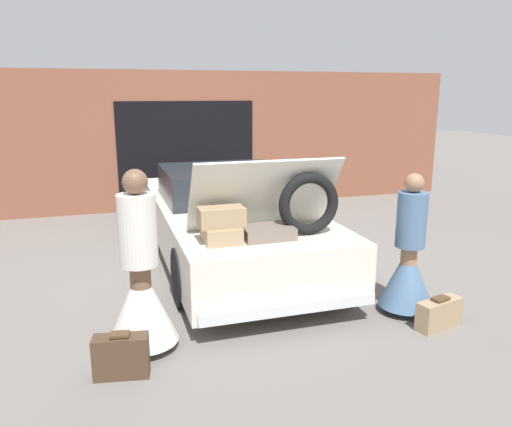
{
  "coord_description": "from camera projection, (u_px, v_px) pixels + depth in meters",
  "views": [
    {
      "loc": [
        -1.69,
        -6.77,
        2.37
      ],
      "look_at": [
        0.0,
        -1.34,
        0.99
      ],
      "focal_mm": 35.0,
      "sensor_mm": 36.0,
      "label": 1
    }
  ],
  "objects": [
    {
      "name": "person_left",
      "position": [
        141.0,
        288.0,
        4.62
      ],
      "size": [
        0.66,
        0.66,
        1.72
      ],
      "rotation": [
        0.0,
        0.0,
        -1.34
      ],
      "color": "brown",
      "rests_on": "ground_plane"
    },
    {
      "name": "car",
      "position": [
        229.0,
        218.0,
        7.19
      ],
      "size": [
        2.0,
        4.96,
        1.69
      ],
      "color": "silver",
      "rests_on": "ground_plane"
    },
    {
      "name": "garage_wall_back",
      "position": [
        186.0,
        141.0,
        10.25
      ],
      "size": [
        12.0,
        0.14,
        2.8
      ],
      "color": "brown",
      "rests_on": "ground_plane"
    },
    {
      "name": "person_right",
      "position": [
        408.0,
        264.0,
        5.43
      ],
      "size": [
        0.6,
        0.6,
        1.55
      ],
      "rotation": [
        0.0,
        0.0,
        1.4
      ],
      "color": "#997051",
      "rests_on": "ground_plane"
    },
    {
      "name": "suitcase_beside_left_person",
      "position": [
        121.0,
        356.0,
        4.24
      ],
      "size": [
        0.49,
        0.25,
        0.4
      ],
      "color": "#473323",
      "rests_on": "ground_plane"
    },
    {
      "name": "suitcase_beside_right_person",
      "position": [
        439.0,
        314.0,
        5.13
      ],
      "size": [
        0.56,
        0.3,
        0.33
      ],
      "color": "#9E8460",
      "rests_on": "ground_plane"
    },
    {
      "name": "ground_plane",
      "position": [
        229.0,
        258.0,
        7.33
      ],
      "size": [
        40.0,
        40.0,
        0.0
      ],
      "primitive_type": "plane",
      "color": "slate"
    }
  ]
}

